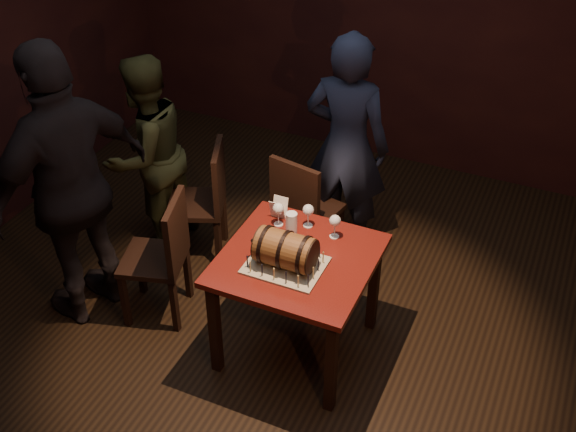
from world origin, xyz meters
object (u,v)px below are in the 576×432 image
Objects in this scene: barrel_cake at (285,250)px; wine_glass_left at (278,210)px; pub_table at (297,272)px; wine_glass_mid at (308,211)px; person_back at (347,146)px; pint_of_ale at (291,224)px; wine_glass_right at (335,222)px; chair_left_rear at (206,196)px; person_left_rear at (147,154)px; person_left_front at (72,188)px; chair_back at (302,207)px; chair_left_front at (164,252)px.

barrel_cake reaches higher than wine_glass_left.
wine_glass_mid reaches higher than pub_table.
pub_table is 1.21m from person_back.
person_back reaches higher than pint_of_ale.
pint_of_ale is at bearing 122.56° from pub_table.
pub_table is at bearing 95.14° from person_back.
person_back is at bearing 94.42° from wine_glass_mid.
barrel_cake is 0.23× the size of person_back.
wine_glass_left is 1.00× the size of wine_glass_right.
wine_glass_right is 0.17× the size of chair_left_rear.
pint_of_ale is at bearing 87.19° from person_left_rear.
wine_glass_right reaches higher than pint_of_ale.
person_left_front reaches higher than pint_of_ale.
chair_left_rear is at bearing 103.64° from person_left_rear.
wine_glass_left is at bearing 156.73° from pint_of_ale.
wine_glass_left is 0.91m from chair_left_rear.
person_left_rear is at bearing 152.94° from barrel_cake.
pint_of_ale reaches higher than pub_table.
pub_table is 0.46× the size of person_left_front.
wine_glass_mid is 0.63m from chair_back.
person_left_rear reaches higher than wine_glass_right.
person_back is at bearing 126.94° from person_left_rear.
wine_glass_left is 0.64m from chair_back.
chair_left_rear is (-0.86, 0.42, -0.30)m from pint_of_ale.
wine_glass_mid is at bearing -18.46° from chair_left_rear.
pint_of_ale is at bearing 88.84° from person_back.
person_back reaches higher than barrel_cake.
chair_back is 0.62× the size of person_left_rear.
person_back reaches higher than wine_glass_left.
chair_left_front is at bearing -84.46° from chair_left_rear.
pint_of_ale is 0.68m from chair_back.
pint_of_ale is 0.09× the size of person_back.
wine_glass_right is (0.37, 0.03, 0.00)m from wine_glass_left.
chair_back is (-0.30, 0.79, -0.12)m from pub_table.
person_left_front reaches higher than wine_glass_right.
barrel_cake is 0.96m from chair_left_front.
pub_table is 0.85m from chair_back.
person_back reaches higher than chair_back.
wine_glass_mid is (-0.03, 0.42, -0.00)m from barrel_cake.
chair_back reaches higher than wine_glass_left.
person_left_rear reaches higher than chair_back.
chair_left_rear is at bearing 142.83° from barrel_cake.
person_left_front is at bearing -159.36° from wine_glass_mid.
chair_back is at bearing 65.08° from person_back.
person_left_rear reaches higher than wine_glass_left.
chair_back is 1.05m from chair_left_front.
person_left_front is (-1.39, -0.52, 0.11)m from wine_glass_mid.
pint_of_ale is 1.01m from chair_left_rear.
wine_glass_mid is at bearing 92.17° from person_left_rear.
chair_left_rear reaches higher than pint_of_ale.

